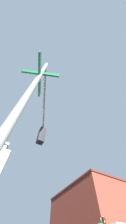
{
  "coord_description": "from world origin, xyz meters",
  "views": [
    {
      "loc": [
        -7.3,
        -7.79,
        1.0
      ],
      "look_at": [
        -6.16,
        -5.79,
        4.4
      ],
      "focal_mm": 17.48,
      "sensor_mm": 36.0,
      "label": 1
    }
  ],
  "objects": [
    {
      "name": "traffic_signal_near",
      "position": [
        -6.92,
        -5.56,
        3.77
      ],
      "size": [
        1.69,
        3.38,
        5.31
      ],
      "color": "slate",
      "rests_on": "ground_plane"
    }
  ]
}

